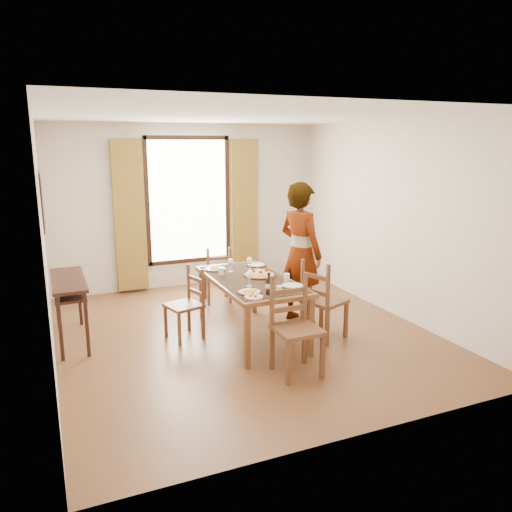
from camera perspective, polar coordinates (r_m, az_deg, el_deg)
name	(u,v)px	position (r m, az deg, el deg)	size (l,w,h in m)	color
ground	(244,333)	(6.48, -1.43, -8.83)	(5.00, 5.00, 0.00)	#553A1A
room_shell	(239,213)	(6.20, -2.00, 4.95)	(4.60, 5.10, 2.74)	beige
console_table	(69,288)	(6.43, -20.63, -3.41)	(0.38, 1.20, 0.80)	black
dining_table	(251,284)	(6.17, -0.57, -3.19)	(0.90, 1.77, 0.76)	brown
chair_west	(186,306)	(6.29, -8.00, -5.63)	(0.49, 0.49, 0.89)	brown
chair_north	(218,276)	(7.63, -4.41, -2.29)	(0.44, 0.44, 0.87)	brown
chair_south	(295,329)	(5.30, 4.54, -8.36)	(0.46, 0.46, 1.04)	brown
chair_east	(323,302)	(6.22, 7.64, -5.26)	(0.58, 0.58, 1.02)	brown
man	(301,253)	(6.67, 5.11, 0.30)	(0.65, 0.80, 1.90)	#9BA0A3
plate_sw	(250,291)	(5.57, -0.74, -3.98)	(0.27, 0.27, 0.05)	silver
plate_se	(292,284)	(5.82, 4.19, -3.25)	(0.27, 0.27, 0.05)	silver
plate_nw	(215,268)	(6.58, -4.70, -1.35)	(0.27, 0.27, 0.05)	silver
plate_ne	(256,264)	(6.78, 0.03, -0.90)	(0.27, 0.27, 0.05)	silver
pasta_platter	(259,272)	(6.25, 0.38, -1.87)	(0.40, 0.40, 0.10)	#BA5417
caprese_plate	(254,296)	(5.41, -0.26, -4.58)	(0.20, 0.20, 0.04)	silver
wine_glass_a	(249,279)	(5.80, -0.76, -2.63)	(0.08, 0.08, 0.18)	white
wine_glass_b	(250,264)	(6.50, -0.73, -0.91)	(0.08, 0.08, 0.18)	white
wine_glass_c	(231,265)	(6.46, -2.92, -1.02)	(0.08, 0.08, 0.18)	white
tumbler_a	(287,278)	(6.02, 3.53, -2.48)	(0.07, 0.07, 0.10)	silver
tumbler_b	(221,271)	(6.31, -4.03, -1.76)	(0.07, 0.07, 0.10)	silver
tumbler_c	(279,290)	(5.50, 2.70, -3.94)	(0.07, 0.07, 0.10)	silver
wine_bottle	(269,284)	(5.49, 1.47, -3.17)	(0.07, 0.07, 0.25)	black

